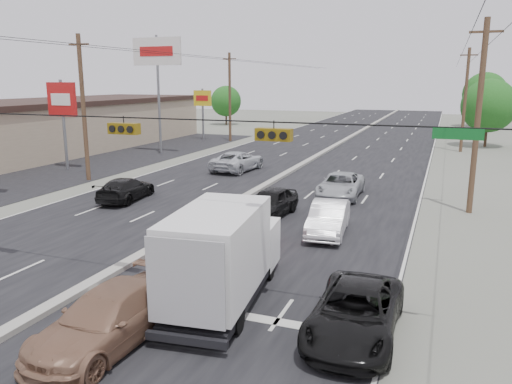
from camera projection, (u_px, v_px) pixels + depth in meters
ground at (97, 283)px, 17.45m from camera, size 200.00×200.00×0.00m
road_surface at (313, 159)px, 44.80m from camera, size 20.00×160.00×0.02m
center_median at (313, 158)px, 44.78m from camera, size 0.50×160.00×0.20m
strip_mall at (42, 129)px, 48.78m from camera, size 12.00×42.00×4.60m
parking_lot at (121, 157)px, 46.15m from camera, size 10.00×42.00×0.02m
utility_pole_left_b at (83, 108)px, 34.35m from camera, size 1.60×0.30×10.00m
utility_pole_left_c at (230, 97)px, 57.15m from camera, size 1.60×0.30×10.00m
utility_pole_right_b at (478, 117)px, 25.67m from camera, size 1.60×0.30×10.00m
utility_pole_right_c at (465, 100)px, 48.46m from camera, size 1.60×0.30×10.00m
traffic_signals at (121, 127)px, 15.76m from camera, size 25.00×0.30×0.54m
pole_sign_mid at (62, 104)px, 38.65m from camera, size 2.60×0.25×7.00m
pole_sign_billboard at (157, 59)px, 46.08m from camera, size 5.00×0.25×11.00m
pole_sign_far at (203, 102)px, 58.52m from camera, size 2.20×0.25×6.00m
tree_left_far at (226, 101)px, 78.99m from camera, size 4.80×4.80×6.12m
tree_right_mid at (489, 106)px, 52.32m from camera, size 5.60×5.60×7.14m
tree_right_far at (485, 94)px, 74.63m from camera, size 6.40×6.40×8.16m
box_truck at (224, 253)px, 15.62m from camera, size 2.89×6.50×3.20m
tan_sedan at (108, 319)px, 13.26m from camera, size 2.37×5.22×1.48m
red_sedan at (231, 232)px, 20.70m from camera, size 1.86×4.81×1.56m
black_suv at (355, 313)px, 13.71m from camera, size 2.31×4.97×1.38m
queue_car_a at (271, 203)px, 25.86m from camera, size 2.14×4.51×1.49m
queue_car_b at (328, 218)px, 22.90m from camera, size 1.96×4.61×1.48m
queue_car_c at (341, 186)px, 30.16m from camera, size 2.53×5.22×1.43m
oncoming_near at (126, 189)px, 29.34m from camera, size 2.43×4.83×1.35m
oncoming_far at (238, 161)px, 39.00m from camera, size 3.00×5.69×1.53m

